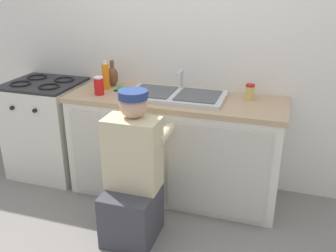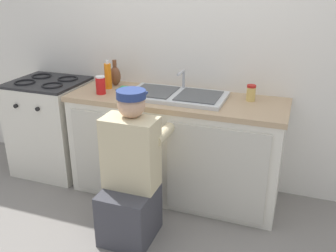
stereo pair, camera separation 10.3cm
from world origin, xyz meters
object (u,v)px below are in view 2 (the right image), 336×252
Objects in this scene: soap_bottle_orange at (108,76)px; condiment_jar at (251,93)px; cell_phone at (123,88)px; plumber_person at (131,179)px; soda_cup_red at (101,85)px; sink_double_basin at (176,95)px; stove_range at (52,126)px; vase_decorative at (115,75)px.

soap_bottle_orange is 1.23m from condiment_jar.
condiment_jar is (1.10, 0.05, 0.06)m from cell_phone.
plumber_person is 0.94m from cell_phone.
plumber_person is at bearing -53.39° from soap_bottle_orange.
cell_phone is 0.92× the size of soda_cup_red.
sink_double_basin is 5.71× the size of cell_phone.
stove_range is at bearing -176.06° from soap_bottle_orange.
sink_double_basin is at bearing 11.25° from soda_cup_red.
stove_range is 0.83m from vase_decorative.
vase_decorative is at bearing 142.19° from cell_phone.
soap_bottle_orange is at bearing -169.35° from cell_phone.
stove_range is 0.82m from soda_cup_red.
cell_phone is at bearing 173.00° from sink_double_basin.
soda_cup_red reaches higher than cell_phone.
cell_phone is (-0.52, 0.06, -0.01)m from sink_double_basin.
soda_cup_red is (-0.11, -0.19, 0.07)m from cell_phone.
soda_cup_red is 1.19× the size of condiment_jar.
vase_decorative is (-1.22, 0.04, 0.03)m from condiment_jar.
plumber_person is at bearing -131.34° from condiment_jar.
soap_bottle_orange is 0.17m from cell_phone.
cell_phone is 1.09× the size of condiment_jar.
vase_decorative is (-0.52, 0.83, 0.51)m from plumber_person.
stove_range is at bearing 169.11° from soda_cup_red.
soda_cup_red is (-0.51, 0.55, 0.50)m from plumber_person.
condiment_jar is at bearing 2.71° from cell_phone.
plumber_person is at bearing -30.29° from stove_range.
condiment_jar is 1.22m from vase_decorative.
sink_double_basin is 3.48× the size of vase_decorative.
cell_phone is at bearing -177.29° from condiment_jar.
soda_cup_red is 0.66× the size of vase_decorative.
condiment_jar is (1.84, 0.12, 0.49)m from stove_range.
condiment_jar is 0.56× the size of vase_decorative.
stove_range is 6.04× the size of soda_cup_red.
condiment_jar is (1.21, 0.24, -0.01)m from soda_cup_red.
sink_double_basin is 0.81m from plumber_person.
plumber_person is (1.15, -0.67, 0.01)m from stove_range.
vase_decorative is at bearing 91.61° from soda_cup_red.
condiment_jar is at bearing 3.66° from stove_range.
sink_double_basin is at bearing -3.59° from soap_bottle_orange.
cell_phone is at bearing -37.81° from vase_decorative.
condiment_jar is at bearing 48.66° from plumber_person.
vase_decorative is at bearing 178.26° from condiment_jar.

